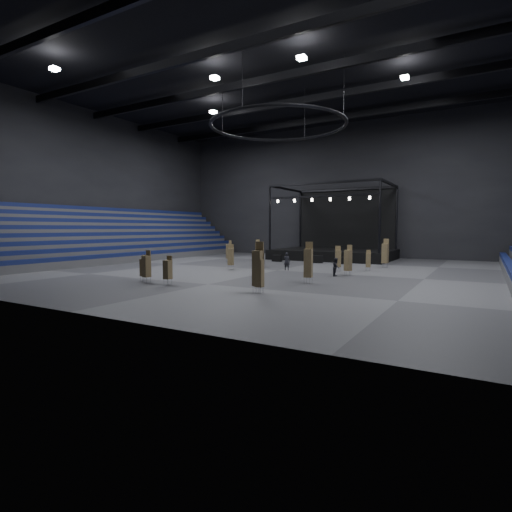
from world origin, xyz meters
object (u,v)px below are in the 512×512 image
Objects in this scene: chair_stack_1 at (229,251)px; chair_stack_7 at (231,256)px; chair_stack_3 at (259,272)px; chair_stack_13 at (258,250)px; chair_stack_9 at (338,258)px; crew_member at (336,267)px; chair_stack_12 at (261,255)px; chair_stack_10 at (146,266)px; man_center at (287,261)px; flight_case_left at (277,258)px; flight_case_mid at (317,259)px; chair_stack_6 at (308,262)px; chair_stack_2 at (368,260)px; flight_case_right at (342,260)px; chair_stack_8 at (385,253)px; stage at (336,247)px; chair_stack_4 at (258,267)px; chair_stack_5 at (144,267)px; chair_stack_0 at (348,260)px; chair_stack_11 at (168,269)px.

chair_stack_1 is 7.92m from chair_stack_7.
chair_stack_13 is at bearing 116.58° from chair_stack_3.
crew_member is (1.00, -3.46, -0.46)m from chair_stack_9.
chair_stack_12 is at bearing 57.29° from chair_stack_7.
chair_stack_10 is 13.50m from man_center.
chair_stack_3 is 9.19m from chair_stack_10.
flight_case_left is 0.92× the size of flight_case_mid.
chair_stack_1 is 14.36m from chair_stack_9.
chair_stack_6 is 1.98× the size of crew_member.
flight_case_right is at bearing 115.48° from chair_stack_2.
flight_case_mid is 7.87m from chair_stack_8.
stage reaches higher than chair_stack_4.
chair_stack_5 reaches higher than crew_member.
chair_stack_7 is at bearing -103.81° from stage.
crew_member is (12.78, -9.62, -0.56)m from chair_stack_13.
flight_case_right is at bearing 168.78° from chair_stack_8.
chair_stack_10 is at bearing -116.00° from chair_stack_0.
flight_case_mid is at bearing -87.27° from stage.
flight_case_right is at bearing 81.76° from chair_stack_9.
chair_stack_4 reaches higher than flight_case_right.
chair_stack_3 reaches higher than crew_member.
crew_member is (9.11, -3.94, -0.48)m from chair_stack_12.
chair_stack_13 is (-11.78, 6.16, 0.10)m from chair_stack_9.
flight_case_mid is at bearing 82.70° from chair_stack_11.
flight_case_mid is 8.58m from man_center.
chair_stack_4 is at bearing -90.74° from chair_stack_8.
chair_stack_13 reaches higher than flight_case_mid.
chair_stack_9 is 15.70m from chair_stack_11.
flight_case_left is 0.48× the size of chair_stack_7.
stage is 7.38× the size of chair_stack_5.
flight_case_mid is 11.38m from chair_stack_7.
chair_stack_4 is 23.05m from chair_stack_13.
chair_stack_8 is at bearing -4.87° from flight_case_left.
chair_stack_5 is 13.81m from chair_stack_12.
chair_stack_4 is at bearing -29.22° from chair_stack_1.
chair_stack_4 is 1.85× the size of man_center.
chair_stack_4 is 1.21× the size of chair_stack_13.
chair_stack_13 is at bearing 128.72° from chair_stack_9.
chair_stack_6 is (14.67, -11.96, 0.22)m from chair_stack_1.
chair_stack_12 is at bearing 115.94° from chair_stack_4.
chair_stack_3 is at bearing -82.21° from chair_stack_13.
chair_stack_3 is at bearing -29.01° from chair_stack_1.
chair_stack_1 is at bearing 162.67° from chair_stack_2.
chair_stack_12 reaches higher than chair_stack_2.
chair_stack_11 is at bearing -97.12° from flight_case_mid.
chair_stack_1 is 21.98m from chair_stack_4.
man_center is (-4.22, 12.55, -0.41)m from chair_stack_3.
chair_stack_1 is at bearing 60.49° from crew_member.
chair_stack_4 reaches higher than chair_stack_10.
chair_stack_3 is (9.29, -20.56, 0.86)m from flight_case_left.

